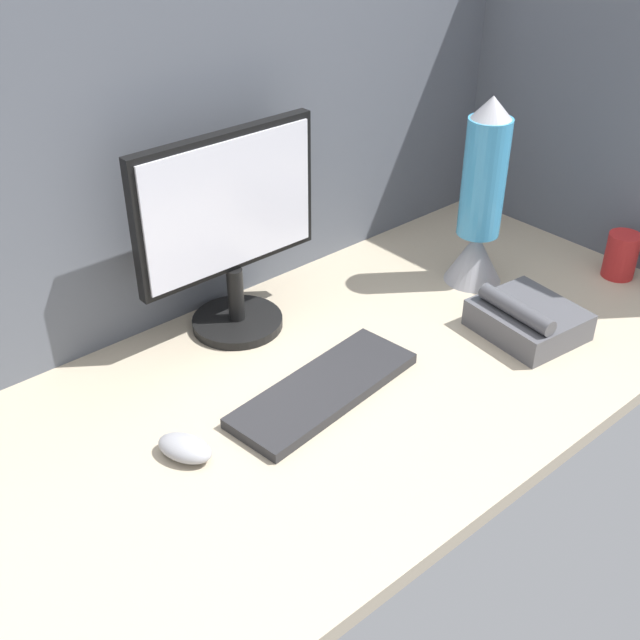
{
  "coord_description": "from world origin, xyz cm",
  "views": [
    {
      "loc": [
        -70.98,
        -85.88,
        86.33
      ],
      "look_at": [
        1.2,
        0.0,
        14.0
      ],
      "focal_mm": 44.22,
      "sensor_mm": 36.0,
      "label": 1
    }
  ],
  "objects_px": {
    "mouse": "(185,448)",
    "keyboard": "(324,389)",
    "lava_lamp": "(480,208)",
    "desk_phone": "(527,319)",
    "monitor": "(229,227)",
    "mug_red_plastic": "(621,255)"
  },
  "relations": [
    {
      "from": "monitor",
      "to": "lava_lamp",
      "type": "bearing_deg",
      "value": -21.07
    },
    {
      "from": "monitor",
      "to": "desk_phone",
      "type": "xyz_separation_m",
      "value": [
        0.41,
        -0.4,
        -0.19
      ]
    },
    {
      "from": "mouse",
      "to": "keyboard",
      "type": "bearing_deg",
      "value": -26.43
    },
    {
      "from": "mouse",
      "to": "desk_phone",
      "type": "xyz_separation_m",
      "value": [
        0.7,
        -0.14,
        0.01
      ]
    },
    {
      "from": "lava_lamp",
      "to": "desk_phone",
      "type": "relative_size",
      "value": 1.96
    },
    {
      "from": "keyboard",
      "to": "mug_red_plastic",
      "type": "xyz_separation_m",
      "value": [
        0.77,
        -0.11,
        0.04
      ]
    },
    {
      "from": "keyboard",
      "to": "mug_red_plastic",
      "type": "bearing_deg",
      "value": -14.64
    },
    {
      "from": "monitor",
      "to": "lava_lamp",
      "type": "relative_size",
      "value": 0.98
    },
    {
      "from": "mug_red_plastic",
      "to": "lava_lamp",
      "type": "distance_m",
      "value": 0.35
    },
    {
      "from": "keyboard",
      "to": "lava_lamp",
      "type": "relative_size",
      "value": 0.91
    },
    {
      "from": "mouse",
      "to": "mug_red_plastic",
      "type": "distance_m",
      "value": 1.05
    },
    {
      "from": "keyboard",
      "to": "mouse",
      "type": "bearing_deg",
      "value": 168.31
    },
    {
      "from": "monitor",
      "to": "desk_phone",
      "type": "relative_size",
      "value": 1.91
    },
    {
      "from": "keyboard",
      "to": "mug_red_plastic",
      "type": "height_order",
      "value": "mug_red_plastic"
    },
    {
      "from": "monitor",
      "to": "mug_red_plastic",
      "type": "distance_m",
      "value": 0.87
    },
    {
      "from": "monitor",
      "to": "mouse",
      "type": "height_order",
      "value": "monitor"
    },
    {
      "from": "keyboard",
      "to": "mug_red_plastic",
      "type": "relative_size",
      "value": 3.66
    },
    {
      "from": "desk_phone",
      "to": "mug_red_plastic",
      "type": "bearing_deg",
      "value": 0.97
    },
    {
      "from": "lava_lamp",
      "to": "mouse",
      "type": "bearing_deg",
      "value": -175.01
    },
    {
      "from": "monitor",
      "to": "mouse",
      "type": "bearing_deg",
      "value": -137.68
    },
    {
      "from": "keyboard",
      "to": "mouse",
      "type": "distance_m",
      "value": 0.27
    },
    {
      "from": "lava_lamp",
      "to": "desk_phone",
      "type": "height_order",
      "value": "lava_lamp"
    }
  ]
}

